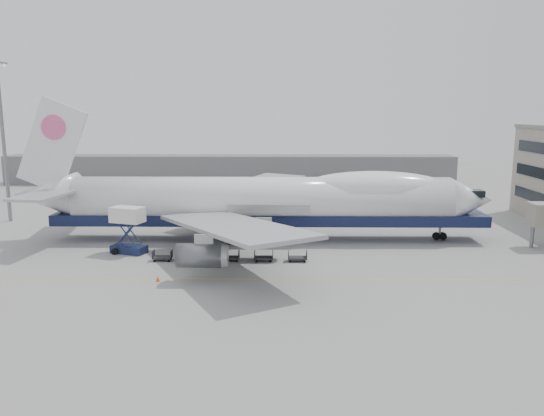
{
  "coord_description": "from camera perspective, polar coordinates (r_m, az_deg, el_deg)",
  "views": [
    {
      "loc": [
        2.49,
        -60.94,
        18.02
      ],
      "look_at": [
        1.48,
        6.0,
        5.63
      ],
      "focal_mm": 35.0,
      "sensor_mm": 36.0,
      "label": 1
    }
  ],
  "objects": [
    {
      "name": "hangar",
      "position": [
        132.33,
        -4.57,
        4.15
      ],
      "size": [
        110.0,
        8.0,
        7.0
      ],
      "primitive_type": "cube",
      "color": "slate",
      "rests_on": "ground"
    },
    {
      "name": "apron_line",
      "position": [
        57.87,
        -1.66,
        -7.66
      ],
      "size": [
        60.0,
        0.15,
        0.01
      ],
      "primitive_type": "cube",
      "color": "gold",
      "rests_on": "ground"
    },
    {
      "name": "ground",
      "position": [
        63.6,
        -1.42,
        -5.98
      ],
      "size": [
        260.0,
        260.0,
        0.0
      ],
      "primitive_type": "plane",
      "color": "gray",
      "rests_on": "ground"
    },
    {
      "name": "dolly_2",
      "position": [
        64.6,
        -4.55,
        -5.26
      ],
      "size": [
        2.3,
        1.35,
        1.3
      ],
      "color": "#2D2D30",
      "rests_on": "ground"
    },
    {
      "name": "dolly_4",
      "position": [
        64.35,
        2.76,
        -5.3
      ],
      "size": [
        2.3,
        1.35,
        1.3
      ],
      "color": "#2D2D30",
      "rests_on": "ground"
    },
    {
      "name": "floodlight_mast",
      "position": [
        95.96,
        -26.98,
        7.12
      ],
      "size": [
        2.4,
        2.4,
        25.43
      ],
      "color": "slate",
      "rests_on": "ground"
    },
    {
      "name": "airliner",
      "position": [
        74.01,
        -0.57,
        0.84
      ],
      "size": [
        67.0,
        55.3,
        19.98
      ],
      "color": "white",
      "rests_on": "ground"
    },
    {
      "name": "dolly_3",
      "position": [
        64.34,
        -0.9,
        -5.29
      ],
      "size": [
        2.3,
        1.35,
        1.3
      ],
      "color": "#2D2D30",
      "rests_on": "ground"
    },
    {
      "name": "dolly_0",
      "position": [
        65.87,
        -11.69,
        -5.14
      ],
      "size": [
        2.3,
        1.35,
        1.3
      ],
      "color": "#2D2D30",
      "rests_on": "ground"
    },
    {
      "name": "catering_truck",
      "position": [
        69.79,
        -15.24,
        -1.96
      ],
      "size": [
        4.86,
        3.99,
        5.97
      ],
      "rotation": [
        0.0,
        0.0,
        -0.32
      ],
      "color": "#162044",
      "rests_on": "ground"
    },
    {
      "name": "traffic_cone",
      "position": [
        58.36,
        -12.19,
        -7.44
      ],
      "size": [
        0.43,
        0.43,
        0.63
      ],
      "rotation": [
        0.0,
        0.0,
        0.36
      ],
      "color": "#EA510C",
      "rests_on": "ground"
    },
    {
      "name": "dolly_1",
      "position": [
        65.11,
        -8.16,
        -5.21
      ],
      "size": [
        2.3,
        1.35,
        1.3
      ],
      "color": "#2D2D30",
      "rests_on": "ground"
    }
  ]
}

